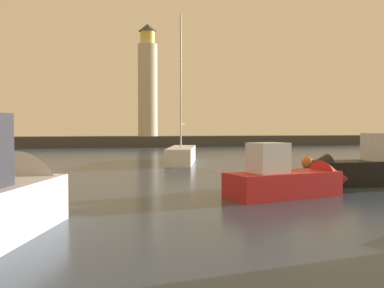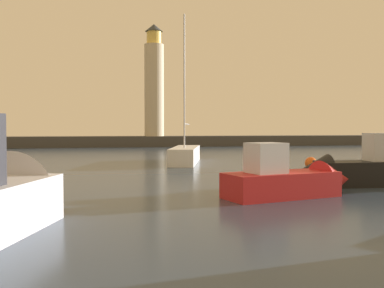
% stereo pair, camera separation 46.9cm
% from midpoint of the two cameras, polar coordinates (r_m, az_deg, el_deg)
% --- Properties ---
extents(ground_plane, '(220.00, 220.00, 0.00)m').
position_cam_midpoint_polar(ground_plane, '(33.73, -7.03, -2.67)').
color(ground_plane, '#2D3D51').
extents(breakwater, '(88.58, 4.71, 1.55)m').
position_cam_midpoint_polar(breakwater, '(65.89, -10.07, 0.32)').
color(breakwater, '#423F3D').
rests_on(breakwater, ground_plane).
extents(lighthouse, '(2.92, 2.92, 16.82)m').
position_cam_midpoint_polar(lighthouse, '(66.63, -6.01, 7.89)').
color(lighthouse, beige).
rests_on(lighthouse, breakwater).
extents(motorboat_3, '(6.24, 3.10, 2.53)m').
position_cam_midpoint_polar(motorboat_3, '(18.61, 12.99, -4.55)').
color(motorboat_3, '#B21E1E').
rests_on(motorboat_3, ground_plane).
extents(motorboat_6, '(6.85, 2.26, 2.80)m').
position_cam_midpoint_polar(motorboat_6, '(22.86, 20.28, -3.06)').
color(motorboat_6, black).
rests_on(motorboat_6, ground_plane).
extents(sailboat_moored, '(4.09, 8.49, 11.59)m').
position_cam_midpoint_polar(sailboat_moored, '(34.94, -1.74, -1.37)').
color(sailboat_moored, white).
rests_on(sailboat_moored, ground_plane).
extents(mooring_buoy, '(0.82, 0.82, 0.82)m').
position_cam_midpoint_polar(mooring_buoy, '(31.04, 14.43, -2.39)').
color(mooring_buoy, '#EA5919').
rests_on(mooring_buoy, ground_plane).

